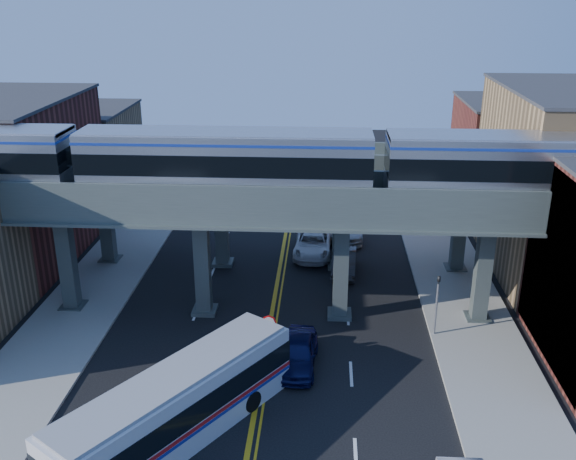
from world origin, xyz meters
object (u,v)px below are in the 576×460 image
car_lane_b (344,262)px  car_lane_d (344,226)px  car_lane_a (298,353)px  stop_sign (269,331)px  car_lane_c (313,244)px  transit_train (226,160)px  transit_bus (177,407)px  traffic_signal (437,299)px

car_lane_b → car_lane_d: bearing=91.9°
car_lane_a → car_lane_d: car_lane_d is taller
stop_sign → car_lane_c: 14.34m
car_lane_b → car_lane_d: 6.62m
transit_train → car_lane_c: 13.38m
car_lane_c → transit_train: bearing=-115.0°
transit_bus → stop_sign: bearing=6.7°
transit_bus → car_lane_b: transit_bus is taller
stop_sign → car_lane_b: size_ratio=0.59×
transit_bus → car_lane_b: (7.43, 17.44, -0.85)m
car_lane_a → car_lane_b: 11.86m
car_lane_c → transit_bus: bearing=-102.6°
transit_train → stop_sign: transit_train is taller
car_lane_b → car_lane_d: (0.16, 6.62, 0.10)m
car_lane_a → car_lane_b: size_ratio=1.03×
stop_sign → car_lane_c: bearing=82.3°
car_lane_b → car_lane_a: bearing=-99.3°
traffic_signal → car_lane_c: traffic_signal is taller
transit_train → transit_bus: transit_train is taller
stop_sign → car_lane_c: size_ratio=0.47×
transit_train → car_lane_a: 10.98m
transit_bus → car_lane_a: (4.84, 5.86, -0.80)m
car_lane_a → car_lane_b: car_lane_a is taller
stop_sign → transit_bus: (-3.34, -6.30, -0.17)m
transit_train → car_lane_d: (6.98, 12.76, -8.50)m
stop_sign → car_lane_b: bearing=69.9°
traffic_signal → transit_bus: (-12.24, -9.30, -0.71)m
car_lane_a → car_lane_c: car_lane_a is taller
car_lane_b → car_lane_c: (-2.17, 3.04, 0.04)m
traffic_signal → car_lane_a: (-7.40, -3.44, -1.51)m
car_lane_c → car_lane_a: bearing=-89.8°
stop_sign → car_lane_d: bearing=76.5°
transit_bus → car_lane_d: (7.59, 24.06, -0.75)m
car_lane_a → car_lane_b: (2.59, 11.58, -0.05)m
transit_bus → car_lane_b: 18.98m
car_lane_d → traffic_signal: bearing=-76.9°
transit_train → traffic_signal: (11.63, -2.00, -7.04)m
traffic_signal → car_lane_c: size_ratio=0.73×
traffic_signal → car_lane_b: traffic_signal is taller
transit_train → stop_sign: 9.48m
stop_sign → car_lane_d: 18.28m
car_lane_b → car_lane_d: size_ratio=0.78×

